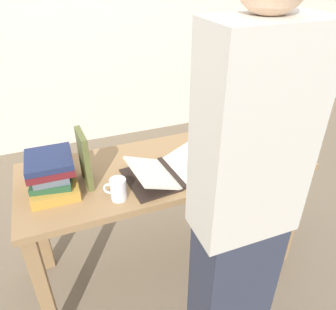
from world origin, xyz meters
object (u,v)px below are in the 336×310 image
book_stack_tall (52,174)px  person_reader (241,217)px  open_book (172,170)px  coffee_mug (118,189)px  reading_lamp (258,75)px  book_standing_upright (84,159)px

book_stack_tall → person_reader: (0.63, -0.60, 0.04)m
open_book → person_reader: size_ratio=0.27×
open_book → person_reader: person_reader is taller
book_stack_tall → coffee_mug: 0.32m
open_book → reading_lamp: size_ratio=1.01×
person_reader → book_stack_tall: bearing=-43.7°
open_book → coffee_mug: 0.31m
reading_lamp → coffee_mug: size_ratio=4.58×
coffee_mug → book_standing_upright: bearing=122.4°
book_standing_upright → person_reader: 0.76m
book_stack_tall → book_standing_upright: (0.15, -0.01, 0.05)m
book_standing_upright → open_book: bearing=-15.4°
reading_lamp → person_reader: bearing=-125.9°
reading_lamp → person_reader: (-0.52, -0.72, -0.25)m
open_book → book_stack_tall: 0.57m
book_standing_upright → reading_lamp: (1.00, 0.13, 0.24)m
book_stack_tall → coffee_mug: (0.26, -0.18, -0.03)m
open_book → book_standing_upright: size_ratio=1.77×
person_reader → open_book: bearing=-81.9°
open_book → book_standing_upright: 0.43m
book_standing_upright → person_reader: person_reader is taller
book_standing_upright → reading_lamp: reading_lamp is taller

